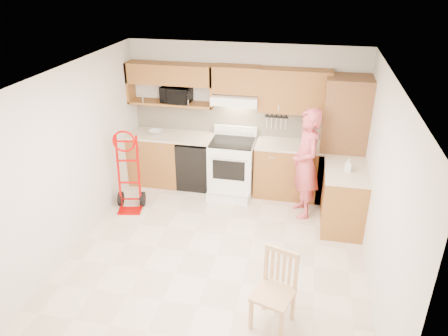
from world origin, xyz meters
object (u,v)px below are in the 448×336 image
(hand_truck, at_px, (128,175))
(dining_chair, at_px, (273,292))
(person, at_px, (306,164))
(microwave, at_px, (176,94))
(range, at_px, (232,163))

(hand_truck, distance_m, dining_chair, 3.24)
(person, bearing_deg, microwave, -126.41)
(microwave, bearing_deg, hand_truck, -107.28)
(person, height_order, dining_chair, person)
(person, bearing_deg, dining_chair, -23.53)
(person, relative_size, dining_chair, 1.94)
(range, height_order, dining_chair, range)
(microwave, xyz_separation_m, hand_truck, (-0.49, -1.17, -1.01))
(range, relative_size, hand_truck, 0.90)
(range, bearing_deg, microwave, 165.05)
(person, distance_m, dining_chair, 2.49)
(range, bearing_deg, dining_chair, -70.75)
(range, relative_size, person, 0.63)
(microwave, distance_m, person, 2.49)
(person, distance_m, hand_truck, 2.80)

